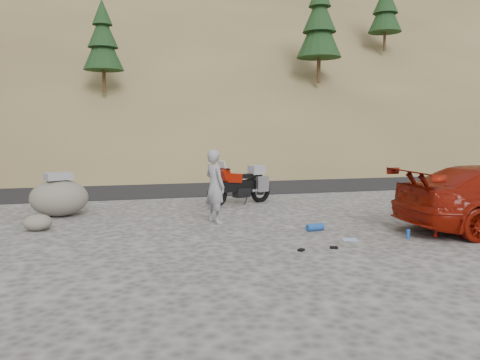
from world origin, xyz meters
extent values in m
plane|color=#454340|center=(0.00, 0.00, 0.00)|extent=(140.00, 140.00, 0.00)
cube|color=black|center=(0.00, 9.00, 0.00)|extent=(120.00, 7.00, 0.05)
cube|color=brown|center=(2.00, 30.00, 8.00)|extent=(110.00, 51.90, 46.72)
cube|color=brown|center=(2.00, 30.00, 8.30)|extent=(110.00, 43.28, 36.46)
cube|color=brown|center=(2.00, 50.00, 14.00)|extent=(120.00, 40.00, 30.00)
cylinder|color=#382614|center=(-4.00, 14.00, 4.90)|extent=(0.17, 0.17, 1.40)
cone|color=black|center=(-4.00, 14.00, 6.44)|extent=(2.00, 2.00, 2.25)
cone|color=black|center=(-4.00, 14.00, 7.29)|extent=(1.50, 1.50, 1.76)
cone|color=black|center=(-4.00, 14.00, 8.15)|extent=(1.00, 1.00, 1.26)
cylinder|color=#382614|center=(8.00, 15.00, 5.94)|extent=(0.22, 0.22, 1.82)
cone|color=black|center=(8.00, 15.00, 7.95)|extent=(2.60, 2.60, 2.92)
cone|color=black|center=(8.00, 15.00, 9.06)|extent=(1.95, 1.95, 2.28)
cylinder|color=#382614|center=(14.00, 18.00, 8.32)|extent=(0.18, 0.18, 1.54)
cone|color=black|center=(14.00, 18.00, 10.02)|extent=(2.20, 2.20, 2.48)
torus|color=black|center=(-0.38, 3.34, 0.37)|extent=(0.73, 0.40, 0.73)
cylinder|color=black|center=(-0.38, 3.34, 0.37)|extent=(0.23, 0.14, 0.22)
torus|color=black|center=(1.22, 3.98, 0.37)|extent=(0.78, 0.43, 0.77)
cylinder|color=black|center=(1.22, 3.98, 0.37)|extent=(0.26, 0.17, 0.24)
cylinder|color=black|center=(-0.29, 3.37, 0.77)|extent=(0.41, 0.22, 0.90)
cylinder|color=black|center=(-0.15, 3.43, 1.20)|extent=(0.30, 0.66, 0.05)
cube|color=black|center=(0.40, 3.65, 0.61)|extent=(1.33, 0.74, 0.33)
cube|color=black|center=(0.50, 3.69, 0.39)|extent=(0.59, 0.49, 0.31)
cube|color=maroon|center=(0.16, 3.56, 0.89)|extent=(0.66, 0.52, 0.34)
cube|color=maroon|center=(-0.12, 3.44, 1.02)|extent=(0.45, 0.47, 0.39)
cube|color=silver|center=(-0.19, 3.42, 1.31)|extent=(0.24, 0.36, 0.28)
cube|color=black|center=(0.65, 3.75, 0.91)|extent=(0.66, 0.45, 0.13)
cube|color=black|center=(1.04, 3.91, 0.86)|extent=(0.43, 0.33, 0.11)
cube|color=#B9B9BE|center=(1.19, 3.66, 0.64)|extent=(0.46, 0.29, 0.50)
cube|color=#B9B9BE|center=(0.98, 4.19, 0.64)|extent=(0.46, 0.29, 0.50)
cube|color=gray|center=(1.06, 3.92, 1.08)|extent=(0.57, 0.52, 0.29)
cube|color=maroon|center=(-0.38, 3.34, 0.70)|extent=(0.36, 0.25, 0.04)
cylinder|color=black|center=(0.62, 3.53, 0.20)|extent=(0.11, 0.22, 0.40)
cylinder|color=#B9B9BE|center=(1.07, 3.75, 0.44)|extent=(0.51, 0.28, 0.14)
imported|color=gray|center=(-0.89, 1.02, 0.00)|extent=(0.70, 0.82, 1.91)
ellipsoid|color=#5F5B52|center=(-4.95, 2.97, 0.51)|extent=(1.82, 1.63, 1.02)
cube|color=gray|center=(-4.95, 2.97, 1.11)|extent=(0.80, 0.72, 0.18)
ellipsoid|color=#5F5B52|center=(-5.22, 1.12, 0.20)|extent=(0.81, 0.76, 0.40)
cylinder|color=#194596|center=(1.26, -0.53, 0.09)|extent=(0.45, 0.24, 0.17)
cylinder|color=#194596|center=(2.94, -1.79, 0.11)|extent=(0.10, 0.10, 0.22)
cone|color=red|center=(3.69, -1.75, 0.08)|extent=(0.14, 0.14, 0.16)
cube|color=black|center=(0.97, -2.16, 0.02)|extent=(0.18, 0.15, 0.04)
cube|color=black|center=(0.25, -2.17, 0.02)|extent=(0.17, 0.16, 0.04)
cube|color=#87A3D1|center=(1.64, -1.57, 0.01)|extent=(0.36, 0.30, 0.01)
camera|label=1|loc=(-3.18, -10.78, 2.47)|focal=35.00mm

